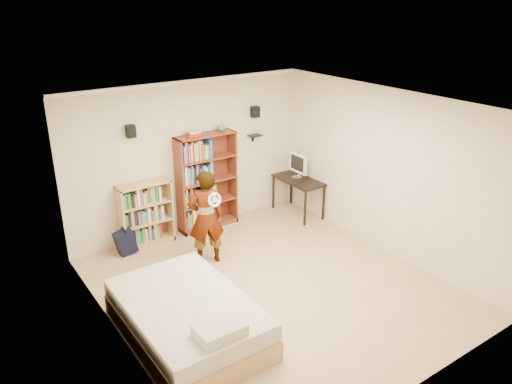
% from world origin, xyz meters
% --- Properties ---
extents(ground, '(4.50, 5.00, 0.01)m').
position_xyz_m(ground, '(0.00, 0.00, 0.00)').
color(ground, tan).
rests_on(ground, ground).
extents(room_shell, '(4.52, 5.02, 2.71)m').
position_xyz_m(room_shell, '(0.00, 0.00, 1.76)').
color(room_shell, beige).
rests_on(room_shell, ground).
extents(crown_molding, '(4.50, 5.00, 0.06)m').
position_xyz_m(crown_molding, '(0.00, 0.00, 2.67)').
color(crown_molding, white).
rests_on(crown_molding, room_shell).
extents(speaker_left, '(0.14, 0.12, 0.20)m').
position_xyz_m(speaker_left, '(-1.05, 2.40, 2.00)').
color(speaker_left, black).
rests_on(speaker_left, room_shell).
extents(speaker_right, '(0.14, 0.12, 0.20)m').
position_xyz_m(speaker_right, '(1.35, 2.40, 2.00)').
color(speaker_right, black).
rests_on(speaker_right, room_shell).
extents(wall_shelf, '(0.25, 0.16, 0.02)m').
position_xyz_m(wall_shelf, '(1.35, 2.41, 1.55)').
color(wall_shelf, black).
rests_on(wall_shelf, room_shell).
extents(tall_bookshelf, '(1.11, 0.32, 1.76)m').
position_xyz_m(tall_bookshelf, '(0.25, 2.34, 0.88)').
color(tall_bookshelf, brown).
rests_on(tall_bookshelf, ground).
extents(low_bookshelf, '(0.89, 0.33, 1.11)m').
position_xyz_m(low_bookshelf, '(-0.95, 2.33, 0.56)').
color(low_bookshelf, tan).
rests_on(low_bookshelf, ground).
extents(computer_desk, '(0.53, 1.06, 0.72)m').
position_xyz_m(computer_desk, '(1.97, 1.84, 0.36)').
color(computer_desk, black).
rests_on(computer_desk, ground).
extents(imac, '(0.12, 0.47, 0.46)m').
position_xyz_m(imac, '(2.01, 1.94, 0.95)').
color(imac, white).
rests_on(imac, computer_desk).
extents(daybed, '(1.40, 2.15, 0.63)m').
position_xyz_m(daybed, '(-1.53, -0.26, 0.32)').
color(daybed, beige).
rests_on(daybed, ground).
extents(person, '(0.65, 0.53, 1.55)m').
position_xyz_m(person, '(-0.41, 1.22, 0.78)').
color(person, black).
rests_on(person, ground).
extents(wii_wheel, '(0.22, 0.08, 0.22)m').
position_xyz_m(wii_wheel, '(-0.41, 0.93, 1.18)').
color(wii_wheel, white).
rests_on(wii_wheel, person).
extents(navy_bag, '(0.35, 0.23, 0.45)m').
position_xyz_m(navy_bag, '(-1.40, 2.19, 0.23)').
color(navy_bag, black).
rests_on(navy_bag, ground).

